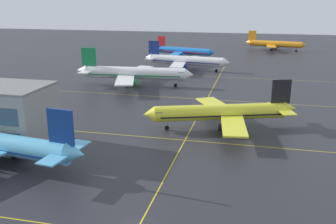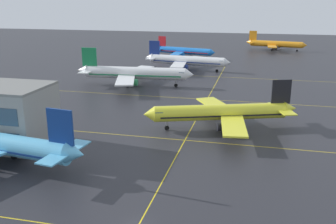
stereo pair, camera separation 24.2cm
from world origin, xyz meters
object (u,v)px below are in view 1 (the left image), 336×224
Objects in this scene: airliner_far_right_stand at (184,51)px; airliner_third_row at (133,73)px; airliner_second_row at (222,112)px; airliner_distant_taxiway at (274,44)px; airliner_far_left_stand at (185,60)px.

airliner_third_row is at bearing -93.85° from airliner_far_right_stand.
airliner_third_row is at bearing 131.70° from airliner_second_row.
airliner_second_row is 1.07× the size of airliner_far_right_stand.
airliner_distant_taxiway is at bearing 83.60° from airliner_second_row.
airliner_far_right_stand is at bearing 105.65° from airliner_second_row.
airliner_far_right_stand is at bearing -138.74° from airliner_distant_taxiway.
airliner_distant_taxiway is (50.53, 107.76, -0.69)m from airliner_third_row.
airliner_second_row reaches higher than airliner_distant_taxiway.
airliner_third_row is at bearing -115.12° from airliner_distant_taxiway.
airliner_far_left_stand is at bearing -77.65° from airliner_far_right_stand.
airliner_second_row is 146.99m from airliner_distant_taxiway.
airliner_far_left_stand is at bearing 107.15° from airliner_second_row.
airliner_third_row is at bearing -109.35° from airliner_far_left_stand.
airliner_second_row is at bearing -96.40° from airliner_distant_taxiway.
airliner_third_row is (-34.14, 38.31, 0.55)m from airliner_second_row.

